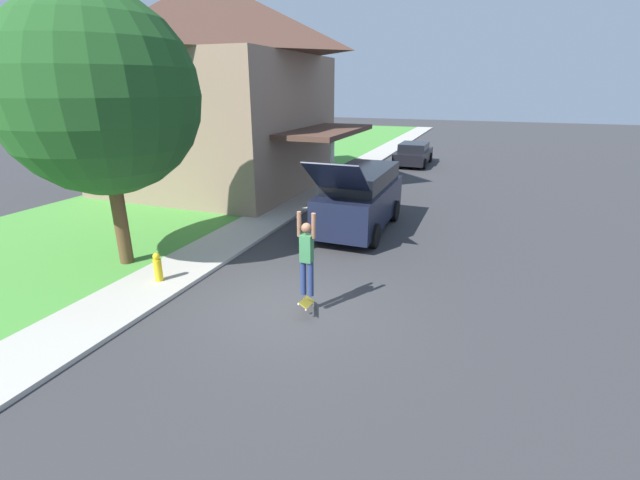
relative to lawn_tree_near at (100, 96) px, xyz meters
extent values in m
plane|color=#333335|center=(5.23, -0.57, -4.46)|extent=(120.00, 120.00, 0.00)
cube|color=#478E38|center=(-2.77, 5.43, -4.42)|extent=(10.00, 80.00, 0.08)
cube|color=#ADA89E|center=(1.63, 5.43, -4.41)|extent=(1.80, 80.00, 0.10)
cube|color=#89705B|center=(-3.04, 9.26, -1.41)|extent=(8.66, 8.54, 5.94)
pyramid|color=#4C3328|center=(-3.04, 9.26, 3.10)|extent=(9.46, 9.34, 3.08)
cube|color=#4C3328|center=(2.39, 9.26, -1.58)|extent=(2.60, 5.98, 0.20)
cylinder|color=silver|center=(3.49, 7.13, -3.03)|extent=(0.16, 0.16, 2.70)
cylinder|color=brown|center=(0.00, 0.00, -2.85)|extent=(0.36, 0.36, 3.06)
sphere|color=#1E4C1E|center=(0.00, 0.00, 0.01)|extent=(4.84, 4.84, 4.84)
cube|color=black|center=(5.17, 5.32, -3.55)|extent=(1.86, 4.85, 1.21)
cube|color=black|center=(5.17, 5.44, -2.65)|extent=(1.71, 3.78, 0.59)
cylinder|color=black|center=(4.28, 6.83, -4.08)|extent=(0.24, 0.76, 0.76)
cylinder|color=black|center=(6.05, 6.83, -4.08)|extent=(0.24, 0.76, 0.76)
cylinder|color=black|center=(4.28, 3.82, -4.08)|extent=(0.24, 0.76, 0.76)
cylinder|color=black|center=(6.05, 3.82, -4.08)|extent=(0.24, 0.76, 0.76)
cube|color=black|center=(5.17, 2.85, -2.15)|extent=(1.63, 1.35, 0.96)
cube|color=black|center=(4.64, 19.23, -3.91)|extent=(1.83, 4.39, 0.67)
cube|color=black|center=(4.64, 19.12, -3.34)|extent=(1.61, 2.28, 0.48)
cylinder|color=black|center=(3.75, 20.55, -4.15)|extent=(0.20, 0.62, 0.62)
cylinder|color=black|center=(5.52, 20.55, -4.15)|extent=(0.20, 0.62, 0.62)
cylinder|color=black|center=(3.75, 17.91, -4.15)|extent=(0.20, 0.62, 0.62)
cylinder|color=black|center=(5.52, 17.91, -4.15)|extent=(0.20, 0.62, 0.62)
cylinder|color=navy|center=(5.64, -0.67, -3.63)|extent=(0.13, 0.13, 0.78)
cylinder|color=navy|center=(5.81, -0.67, -3.63)|extent=(0.13, 0.13, 0.78)
cube|color=#337042|center=(5.72, -0.67, -2.94)|extent=(0.25, 0.20, 0.59)
sphere|color=brown|center=(5.72, -0.67, -2.50)|extent=(0.21, 0.21, 0.21)
cylinder|color=brown|center=(5.56, -0.67, -2.43)|extent=(0.09, 0.09, 0.53)
cylinder|color=brown|center=(5.88, -0.67, -2.43)|extent=(0.09, 0.09, 0.53)
cube|color=#A89323|center=(5.72, -0.70, -4.19)|extent=(0.32, 0.74, 0.33)
cylinder|color=silver|center=(5.57, -0.49, -4.25)|extent=(0.03, 0.06, 0.06)
cylinder|color=silver|center=(5.74, -0.49, -4.35)|extent=(0.03, 0.06, 0.06)
cylinder|color=silver|center=(5.65, -0.95, -4.12)|extent=(0.03, 0.06, 0.06)
cylinder|color=silver|center=(5.82, -0.95, -4.22)|extent=(0.03, 0.06, 0.06)
cylinder|color=gold|center=(1.70, -0.67, -4.08)|extent=(0.20, 0.20, 0.56)
sphere|color=gold|center=(1.70, -0.67, -3.71)|extent=(0.18, 0.18, 0.18)
camera|label=1|loc=(8.99, -8.30, 0.23)|focal=24.00mm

